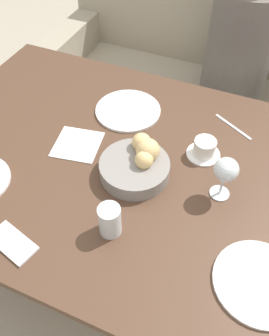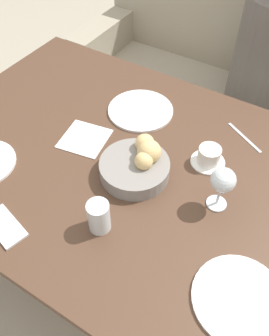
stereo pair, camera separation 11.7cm
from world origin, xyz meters
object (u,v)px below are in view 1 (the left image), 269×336
at_px(couch, 182,85).
at_px(cell_phone, 12,243).
at_px(seated_person, 232,79).
at_px(napkin, 77,144).
at_px(bread_basket, 137,164).
at_px(plate_far_center, 128,110).
at_px(plate_near_right, 259,282).
at_px(wine_glass, 226,171).
at_px(water_tumbler, 110,220).
at_px(coffee_cup, 204,149).
at_px(fork_silver, 233,127).

bearing_deg(couch, cell_phone, -92.31).
distance_m(seated_person, napkin, 1.02).
distance_m(bread_basket, cell_phone, 0.45).
bearing_deg(plate_far_center, plate_near_right, -40.12).
bearing_deg(wine_glass, napkin, 178.25).
distance_m(seated_person, water_tumbler, 1.23).
xyz_separation_m(plate_far_center, coffee_cup, (0.34, -0.11, 0.02)).
xyz_separation_m(seated_person, coffee_cup, (0.04, -0.79, 0.22)).
xyz_separation_m(couch, napkin, (-0.09, -1.08, 0.42)).
height_order(bread_basket, napkin, bread_basket).
relative_size(bread_basket, coffee_cup, 1.95).
distance_m(couch, napkin, 1.16).
relative_size(couch, water_tumbler, 14.31).
relative_size(bread_basket, fork_silver, 1.46).
distance_m(wine_glass, fork_silver, 0.35).
height_order(plate_far_center, napkin, plate_far_center).
distance_m(wine_glass, coffee_cup, 0.19).
bearing_deg(napkin, coffee_cup, 16.92).
relative_size(plate_near_right, plate_far_center, 0.96).
relative_size(couch, plate_near_right, 6.12).
bearing_deg(cell_phone, fork_silver, 57.72).
xyz_separation_m(seated_person, wine_glass, (0.13, -0.94, 0.31)).
xyz_separation_m(wine_glass, fork_silver, (-0.03, 0.33, -0.11)).
relative_size(fork_silver, cell_phone, 0.98).
height_order(plate_near_right, wine_glass, wine_glass).
bearing_deg(wine_glass, seated_person, 97.98).
height_order(seated_person, plate_near_right, seated_person).
bearing_deg(plate_far_center, fork_silver, 10.26).
distance_m(fork_silver, cell_phone, 0.88).
relative_size(bread_basket, wine_glass, 1.50).
height_order(plate_near_right, coffee_cup, coffee_cup).
bearing_deg(coffee_cup, water_tumbler, -112.16).
bearing_deg(bread_basket, cell_phone, -119.56).
bearing_deg(plate_far_center, napkin, -110.64).
height_order(couch, bread_basket, couch).
xyz_separation_m(seated_person, napkin, (-0.40, -0.92, 0.20)).
xyz_separation_m(plate_near_right, napkin, (-0.70, 0.27, -0.00)).
relative_size(plate_far_center, fork_silver, 1.62).
bearing_deg(bread_basket, wine_glass, 3.72).
height_order(plate_near_right, plate_far_center, same).
bearing_deg(bread_basket, fork_silver, 54.87).
relative_size(bread_basket, cell_phone, 1.42).
bearing_deg(coffee_cup, plate_near_right, -56.20).
height_order(bread_basket, wine_glass, wine_glass).
bearing_deg(cell_phone, seated_person, 74.67).
relative_size(seated_person, water_tumbler, 11.66).
height_order(coffee_cup, fork_silver, coffee_cup).
relative_size(water_tumbler, fork_silver, 0.66).
bearing_deg(couch, coffee_cup, -69.95).
xyz_separation_m(bread_basket, napkin, (-0.25, 0.03, -0.04)).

